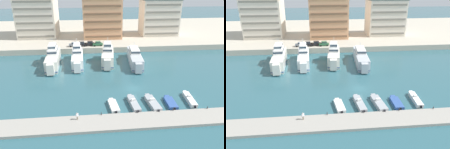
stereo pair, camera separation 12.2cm
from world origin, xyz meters
TOP-DOWN VIEW (x-y plane):
  - ground_plane at (0.00, 0.00)m, footprint 400.00×400.00m
  - quay_promenade at (0.00, 67.78)m, footprint 180.00×70.00m
  - pier_dock at (0.00, -15.17)m, footprint 120.00×5.62m
  - yacht_ivory_far_left at (-24.00, 20.99)m, footprint 4.93×20.46m
  - yacht_white_left at (-15.69, 21.25)m, footprint 4.38×18.66m
  - yacht_ivory_mid_left at (-5.05, 21.14)m, footprint 5.42×16.72m
  - yacht_silver_center_left at (4.35, 19.75)m, footprint 5.15×20.78m
  - motorboat_white_far_left at (-6.28, -9.02)m, footprint 2.42×6.31m
  - motorboat_grey_left at (-1.53, -8.63)m, footprint 2.23×7.79m
  - motorboat_grey_mid_left at (2.93, -8.84)m, footprint 2.63×7.87m
  - motorboat_blue_center_left at (7.27, -8.86)m, footprint 2.23×6.30m
  - motorboat_white_center at (12.35, -7.97)m, footprint 2.08×7.70m
  - car_grey_far_left at (-17.68, 35.90)m, footprint 4.24×2.22m
  - car_black_left at (-14.63, 35.99)m, footprint 4.17×2.05m
  - car_black_mid_left at (-11.23, 36.57)m, footprint 4.23×2.20m
  - car_green_center_left at (-7.97, 35.92)m, footprint 4.24×2.23m
  - apartment_block_far_left at (-35.19, 56.97)m, footprint 17.71×17.23m
  - apartment_block_left at (-5.08, 53.20)m, footprint 17.80×16.56m
  - apartment_block_mid_left at (22.98, 54.73)m, footprint 17.81×12.88m
  - pedestrian_near_edge at (-14.29, -13.83)m, footprint 0.54×0.44m
  - bollard_west at (-9.29, -12.61)m, footprint 0.20×0.20m
  - bollard_west_mid at (-1.40, -12.61)m, footprint 0.20×0.20m
  - bollard_east_mid at (6.49, -12.61)m, footprint 0.20×0.20m
  - bollard_east at (14.39, -12.61)m, footprint 0.20×0.20m

SIDE VIEW (x-z plane):
  - ground_plane at x=0.00m, z-range 0.00..0.00m
  - pier_dock at x=0.00m, z-range 0.00..0.60m
  - motorboat_blue_center_left at x=7.27m, z-range -0.02..0.83m
  - motorboat_white_far_left at x=-6.28m, z-range 0.00..0.89m
  - motorboat_white_center at x=12.35m, z-range -0.22..1.29m
  - motorboat_grey_left at x=-1.53m, z-range -0.26..1.37m
  - motorboat_grey_mid_left at x=2.93m, z-range -0.25..1.37m
  - bollard_west at x=-9.29m, z-range 0.62..1.23m
  - bollard_west_mid at x=-1.40m, z-range 0.62..1.23m
  - bollard_east_mid at x=6.49m, z-range 0.62..1.23m
  - bollard_east at x=14.39m, z-range 0.62..1.23m
  - quay_promenade at x=0.00m, z-range 0.00..2.21m
  - pedestrian_near_edge at x=-14.29m, z-range 0.75..2.39m
  - yacht_silver_center_left at x=4.35m, z-range -1.33..5.61m
  - yacht_white_left at x=-15.69m, z-range -1.81..6.80m
  - yacht_ivory_far_left at x=-24.00m, z-range -1.81..7.05m
  - yacht_ivory_mid_left at x=-5.05m, z-range -1.81..7.08m
  - car_grey_far_left at x=-17.68m, z-range 2.29..4.09m
  - car_black_left at x=-14.63m, z-range 2.29..4.09m
  - car_black_mid_left at x=-11.23m, z-range 2.29..4.09m
  - car_green_center_left at x=-7.97m, z-range 2.29..4.09m
  - apartment_block_mid_left at x=22.98m, z-range 1.28..20.16m
  - apartment_block_left at x=-5.08m, z-range 1.26..23.52m
  - apartment_block_far_left at x=-35.19m, z-range 1.26..24.90m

